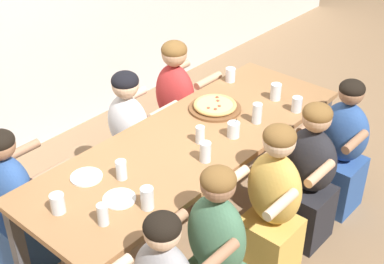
{
  "coord_description": "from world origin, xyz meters",
  "views": [
    {
      "loc": [
        -2.22,
        -1.94,
        2.7
      ],
      "look_at": [
        0.0,
        0.0,
        0.84
      ],
      "focal_mm": 50.0,
      "sensor_mm": 36.0,
      "label": 1
    }
  ],
  "objects_px": {
    "diner_near_midright": "(308,181)",
    "drinking_glass_h": "(276,92)",
    "drinking_glass_c": "(230,75)",
    "diner_far_left": "(15,208)",
    "drinking_glass_j": "(121,170)",
    "diner_far_center": "(130,141)",
    "empty_plate_b": "(86,177)",
    "drinking_glass_a": "(200,135)",
    "drinking_glass_d": "(58,205)",
    "drinking_glass_g": "(205,153)",
    "diner_near_right": "(340,153)",
    "drinking_glass_e": "(297,105)",
    "drinking_glass_f": "(103,214)",
    "diner_far_midright": "(176,112)",
    "diner_near_center": "(272,210)",
    "drinking_glass_i": "(147,199)",
    "diner_near_midleft": "(215,259)",
    "drinking_glass_b": "(257,114)",
    "cocktail_glass_blue": "(233,130)",
    "empty_plate_a": "(119,199)",
    "pizza_board_main": "(215,106)"
  },
  "relations": [
    {
      "from": "diner_near_midright",
      "to": "drinking_glass_h",
      "type": "bearing_deg",
      "value": -33.49
    },
    {
      "from": "drinking_glass_c",
      "to": "diner_far_left",
      "type": "bearing_deg",
      "value": 170.29
    },
    {
      "from": "drinking_glass_j",
      "to": "diner_far_center",
      "type": "relative_size",
      "value": 0.11
    },
    {
      "from": "empty_plate_b",
      "to": "drinking_glass_c",
      "type": "height_order",
      "value": "drinking_glass_c"
    },
    {
      "from": "drinking_glass_a",
      "to": "drinking_glass_c",
      "type": "xyz_separation_m",
      "value": [
        0.83,
        0.39,
        -0.01
      ]
    },
    {
      "from": "drinking_glass_d",
      "to": "drinking_glass_h",
      "type": "relative_size",
      "value": 0.91
    },
    {
      "from": "drinking_glass_g",
      "to": "diner_near_right",
      "type": "bearing_deg",
      "value": -20.76
    },
    {
      "from": "drinking_glass_d",
      "to": "drinking_glass_e",
      "type": "height_order",
      "value": "drinking_glass_d"
    },
    {
      "from": "drinking_glass_f",
      "to": "diner_far_midright",
      "type": "bearing_deg",
      "value": 29.69
    },
    {
      "from": "empty_plate_b",
      "to": "diner_near_center",
      "type": "relative_size",
      "value": 0.17
    },
    {
      "from": "drinking_glass_i",
      "to": "diner_far_midright",
      "type": "height_order",
      "value": "diner_far_midright"
    },
    {
      "from": "diner_near_midleft",
      "to": "diner_far_center",
      "type": "distance_m",
      "value": 1.38
    },
    {
      "from": "drinking_glass_a",
      "to": "drinking_glass_b",
      "type": "height_order",
      "value": "drinking_glass_b"
    },
    {
      "from": "drinking_glass_f",
      "to": "drinking_glass_h",
      "type": "height_order",
      "value": "same"
    },
    {
      "from": "drinking_glass_c",
      "to": "diner_near_right",
      "type": "bearing_deg",
      "value": -83.75
    },
    {
      "from": "drinking_glass_j",
      "to": "diner_near_midright",
      "type": "xyz_separation_m",
      "value": [
        1.06,
        -0.66,
        -0.35
      ]
    },
    {
      "from": "empty_plate_b",
      "to": "diner_near_center",
      "type": "distance_m",
      "value": 1.16
    },
    {
      "from": "drinking_glass_f",
      "to": "diner_far_midright",
      "type": "distance_m",
      "value": 1.7
    },
    {
      "from": "drinking_glass_h",
      "to": "cocktail_glass_blue",
      "type": "bearing_deg",
      "value": -172.77
    },
    {
      "from": "drinking_glass_g",
      "to": "drinking_glass_j",
      "type": "height_order",
      "value": "drinking_glass_g"
    },
    {
      "from": "diner_near_midleft",
      "to": "drinking_glass_b",
      "type": "bearing_deg",
      "value": -66.04
    },
    {
      "from": "drinking_glass_c",
      "to": "drinking_glass_f",
      "type": "height_order",
      "value": "drinking_glass_f"
    },
    {
      "from": "diner_far_midright",
      "to": "diner_near_right",
      "type": "height_order",
      "value": "diner_far_midright"
    },
    {
      "from": "drinking_glass_d",
      "to": "diner_near_right",
      "type": "height_order",
      "value": "diner_near_right"
    },
    {
      "from": "cocktail_glass_blue",
      "to": "drinking_glass_d",
      "type": "distance_m",
      "value": 1.25
    },
    {
      "from": "drinking_glass_g",
      "to": "drinking_glass_h",
      "type": "xyz_separation_m",
      "value": [
        0.95,
        0.12,
        -0.0
      ]
    },
    {
      "from": "cocktail_glass_blue",
      "to": "drinking_glass_b",
      "type": "relative_size",
      "value": 0.91
    },
    {
      "from": "drinking_glass_f",
      "to": "diner_far_center",
      "type": "bearing_deg",
      "value": 41.37
    },
    {
      "from": "drinking_glass_f",
      "to": "diner_near_midleft",
      "type": "bearing_deg",
      "value": -47.72
    },
    {
      "from": "drinking_glass_c",
      "to": "diner_near_midleft",
      "type": "distance_m",
      "value": 1.69
    },
    {
      "from": "diner_near_center",
      "to": "diner_far_center",
      "type": "xyz_separation_m",
      "value": [
        -0.02,
        1.27,
        -0.03
      ]
    },
    {
      "from": "drinking_glass_d",
      "to": "diner_near_midright",
      "type": "xyz_separation_m",
      "value": [
        1.49,
        -0.7,
        -0.35
      ]
    },
    {
      "from": "empty_plate_a",
      "to": "drinking_glass_a",
      "type": "xyz_separation_m",
      "value": [
        0.74,
        0.04,
        0.05
      ]
    },
    {
      "from": "drinking_glass_i",
      "to": "pizza_board_main",
      "type": "bearing_deg",
      "value": 20.51
    },
    {
      "from": "drinking_glass_b",
      "to": "drinking_glass_e",
      "type": "height_order",
      "value": "drinking_glass_b"
    },
    {
      "from": "pizza_board_main",
      "to": "drinking_glass_f",
      "type": "bearing_deg",
      "value": -166.32
    },
    {
      "from": "diner_near_midleft",
      "to": "drinking_glass_h",
      "type": "bearing_deg",
      "value": -68.7
    },
    {
      "from": "drinking_glass_b",
      "to": "drinking_glass_g",
      "type": "height_order",
      "value": "drinking_glass_b"
    },
    {
      "from": "pizza_board_main",
      "to": "diner_near_right",
      "type": "distance_m",
      "value": 0.99
    },
    {
      "from": "diner_near_center",
      "to": "drinking_glass_b",
      "type": "bearing_deg",
      "value": -43.84
    },
    {
      "from": "empty_plate_b",
      "to": "drinking_glass_a",
      "type": "bearing_deg",
      "value": -19.35
    },
    {
      "from": "diner_near_right",
      "to": "diner_far_left",
      "type": "relative_size",
      "value": 1.02
    },
    {
      "from": "empty_plate_a",
      "to": "drinking_glass_i",
      "type": "xyz_separation_m",
      "value": [
        0.06,
        -0.17,
        0.05
      ]
    },
    {
      "from": "drinking_glass_b",
      "to": "diner_near_midleft",
      "type": "relative_size",
      "value": 0.13
    },
    {
      "from": "pizza_board_main",
      "to": "drinking_glass_a",
      "type": "bearing_deg",
      "value": -153.55
    },
    {
      "from": "drinking_glass_b",
      "to": "diner_near_midright",
      "type": "relative_size",
      "value": 0.13
    },
    {
      "from": "cocktail_glass_blue",
      "to": "diner_far_left",
      "type": "relative_size",
      "value": 0.12
    },
    {
      "from": "pizza_board_main",
      "to": "diner_far_center",
      "type": "height_order",
      "value": "diner_far_center"
    },
    {
      "from": "empty_plate_b",
      "to": "diner_near_center",
      "type": "height_order",
      "value": "diner_near_center"
    },
    {
      "from": "empty_plate_a",
      "to": "drinking_glass_c",
      "type": "height_order",
      "value": "drinking_glass_c"
    }
  ]
}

